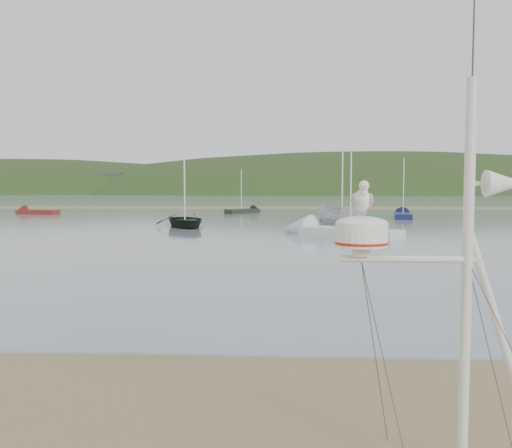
{
  "coord_description": "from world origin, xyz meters",
  "views": [
    {
      "loc": [
        2.1,
        -5.43,
        3.04
      ],
      "look_at": [
        1.79,
        1.0,
        2.59
      ],
      "focal_mm": 38.0,
      "sensor_mm": 36.0,
      "label": 1
    }
  ],
  "objects_px": {
    "boat_dark": "(185,193)",
    "sailboat_white_near": "(318,230)",
    "mast_rig": "(460,377)",
    "dinghy_red_far": "(29,212)",
    "sailboat_dark_mid": "(249,211)",
    "boat_white": "(342,196)",
    "sailboat_blue_far": "(402,215)"
  },
  "relations": [
    {
      "from": "boat_dark",
      "to": "sailboat_white_near",
      "type": "xyz_separation_m",
      "value": [
        9.36,
        -5.45,
        -2.26
      ]
    },
    {
      "from": "sailboat_white_near",
      "to": "mast_rig",
      "type": "bearing_deg",
      "value": -91.04
    },
    {
      "from": "mast_rig",
      "to": "sailboat_white_near",
      "type": "bearing_deg",
      "value": 88.96
    },
    {
      "from": "mast_rig",
      "to": "boat_dark",
      "type": "xyz_separation_m",
      "value": [
        -8.84,
        33.9,
        1.37
      ]
    },
    {
      "from": "dinghy_red_far",
      "to": "sailboat_dark_mid",
      "type": "bearing_deg",
      "value": 8.39
    },
    {
      "from": "mast_rig",
      "to": "boat_white",
      "type": "relative_size",
      "value": 1.09
    },
    {
      "from": "sailboat_white_near",
      "to": "sailboat_dark_mid",
      "type": "bearing_deg",
      "value": 102.59
    },
    {
      "from": "mast_rig",
      "to": "sailboat_white_near",
      "type": "xyz_separation_m",
      "value": [
        0.52,
        28.45,
        -0.89
      ]
    },
    {
      "from": "sailboat_dark_mid",
      "to": "sailboat_blue_far",
      "type": "bearing_deg",
      "value": -27.62
    },
    {
      "from": "boat_white",
      "to": "sailboat_blue_far",
      "type": "xyz_separation_m",
      "value": [
        7.07,
        11.93,
        -2.01
      ]
    },
    {
      "from": "sailboat_white_near",
      "to": "boat_white",
      "type": "bearing_deg",
      "value": 72.27
    },
    {
      "from": "sailboat_dark_mid",
      "to": "boat_dark",
      "type": "bearing_deg",
      "value": -99.01
    },
    {
      "from": "boat_dark",
      "to": "sailboat_blue_far",
      "type": "distance_m",
      "value": 23.03
    },
    {
      "from": "sailboat_white_near",
      "to": "sailboat_dark_mid",
      "type": "distance_m",
      "value": 27.44
    },
    {
      "from": "mast_rig",
      "to": "sailboat_white_near",
      "type": "distance_m",
      "value": 28.47
    },
    {
      "from": "boat_white",
      "to": "dinghy_red_far",
      "type": "xyz_separation_m",
      "value": [
        -31.71,
        16.43,
        -2.02
      ]
    },
    {
      "from": "mast_rig",
      "to": "sailboat_blue_far",
      "type": "xyz_separation_m",
      "value": [
        9.79,
        47.25,
        -0.89
      ]
    },
    {
      "from": "sailboat_blue_far",
      "to": "sailboat_dark_mid",
      "type": "distance_m",
      "value": 17.21
    },
    {
      "from": "mast_rig",
      "to": "sailboat_dark_mid",
      "type": "relative_size",
      "value": 0.93
    },
    {
      "from": "boat_white",
      "to": "sailboat_blue_far",
      "type": "height_order",
      "value": "sailboat_blue_far"
    },
    {
      "from": "boat_dark",
      "to": "sailboat_white_near",
      "type": "relative_size",
      "value": 0.63
    },
    {
      "from": "boat_dark",
      "to": "boat_white",
      "type": "relative_size",
      "value": 1.11
    },
    {
      "from": "dinghy_red_far",
      "to": "sailboat_blue_far",
      "type": "bearing_deg",
      "value": -6.63
    },
    {
      "from": "sailboat_blue_far",
      "to": "boat_white",
      "type": "bearing_deg",
      "value": -120.66
    },
    {
      "from": "dinghy_red_far",
      "to": "mast_rig",
      "type": "bearing_deg",
      "value": -60.74
    },
    {
      "from": "boat_white",
      "to": "sailboat_white_near",
      "type": "distance_m",
      "value": 7.49
    },
    {
      "from": "mast_rig",
      "to": "sailboat_dark_mid",
      "type": "bearing_deg",
      "value": 95.65
    },
    {
      "from": "mast_rig",
      "to": "sailboat_dark_mid",
      "type": "height_order",
      "value": "sailboat_dark_mid"
    },
    {
      "from": "boat_dark",
      "to": "sailboat_dark_mid",
      "type": "height_order",
      "value": "boat_dark"
    },
    {
      "from": "boat_dark",
      "to": "sailboat_blue_far",
      "type": "bearing_deg",
      "value": 11.49
    },
    {
      "from": "sailboat_white_near",
      "to": "sailboat_blue_far",
      "type": "distance_m",
      "value": 20.96
    },
    {
      "from": "sailboat_white_near",
      "to": "boat_dark",
      "type": "bearing_deg",
      "value": 149.8
    }
  ]
}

